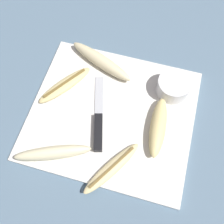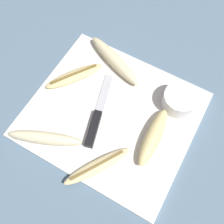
% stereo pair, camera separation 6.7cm
% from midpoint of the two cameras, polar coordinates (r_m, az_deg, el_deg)
% --- Properties ---
extents(ground_plane, '(4.00, 4.00, 0.00)m').
position_cam_midpoint_polar(ground_plane, '(0.69, -2.76, -1.06)').
color(ground_plane, slate).
extents(cutting_board, '(0.42, 0.37, 0.01)m').
position_cam_midpoint_polar(cutting_board, '(0.68, -2.78, -0.86)').
color(cutting_board, white).
rests_on(cutting_board, ground_plane).
extents(knife, '(0.08, 0.21, 0.02)m').
position_cam_midpoint_polar(knife, '(0.66, -5.86, -3.24)').
color(knife, black).
rests_on(knife, cutting_board).
extents(banana_cream_curved, '(0.20, 0.11, 0.03)m').
position_cam_midpoint_polar(banana_cream_curved, '(0.74, -5.03, 10.73)').
color(banana_cream_curved, beige).
rests_on(banana_cream_curved, cutting_board).
extents(banana_golden_short, '(0.05, 0.16, 0.04)m').
position_cam_midpoint_polar(banana_golden_short, '(0.65, 7.13, -3.56)').
color(banana_golden_short, '#EDD689').
rests_on(banana_golden_short, cutting_board).
extents(banana_mellow_near, '(0.12, 0.16, 0.02)m').
position_cam_midpoint_polar(banana_mellow_near, '(0.63, -3.13, -12.40)').
color(banana_mellow_near, beige).
rests_on(banana_mellow_near, cutting_board).
extents(banana_pale_long, '(0.18, 0.10, 0.04)m').
position_cam_midpoint_polar(banana_pale_long, '(0.65, -15.71, -8.92)').
color(banana_pale_long, beige).
rests_on(banana_pale_long, cutting_board).
extents(banana_spotted_left, '(0.12, 0.16, 0.02)m').
position_cam_midpoint_polar(banana_spotted_left, '(0.72, -12.81, 5.54)').
color(banana_spotted_left, '#DBC684').
rests_on(banana_spotted_left, cutting_board).
extents(prep_bowl, '(0.09, 0.09, 0.05)m').
position_cam_midpoint_polar(prep_bowl, '(0.70, 10.58, 5.22)').
color(prep_bowl, white).
rests_on(prep_bowl, cutting_board).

